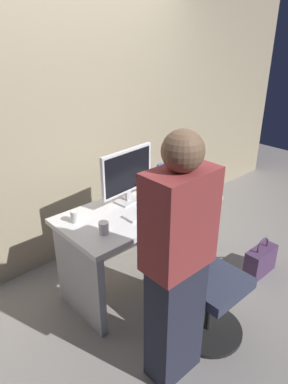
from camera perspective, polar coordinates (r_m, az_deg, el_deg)
name	(u,v)px	position (r m, az deg, el deg)	size (l,w,h in m)	color
ground_plane	(140,280)	(3.28, -0.61, -14.17)	(9.00, 9.00, 0.00)	gray
wall_back	(76,99)	(3.27, -10.99, 14.58)	(6.40, 0.10, 3.00)	tan
desk	(140,232)	(2.98, -0.65, -6.50)	(1.35, 0.67, 0.75)	white
office_chair	(205,282)	(2.63, 9.95, -14.17)	(0.52, 0.52, 0.94)	black
person_at_desk	(177,266)	(2.06, 5.43, -11.86)	(0.40, 0.24, 1.64)	#262838
monitor	(127,173)	(2.84, -2.73, 3.08)	(0.54, 0.16, 0.46)	silver
keyboard	(148,210)	(2.78, 0.62, -3.00)	(0.43, 0.13, 0.02)	white
mouse	(173,197)	(2.99, 4.67, -0.78)	(0.06, 0.10, 0.03)	white
cup_near_keyboard	(104,228)	(2.50, -6.56, -5.82)	(0.07, 0.07, 0.09)	white
cup_by_monitor	(75,216)	(2.67, -11.16, -3.91)	(0.07, 0.07, 0.09)	white
book_stack	(169,174)	(3.27, 4.06, 2.97)	(0.21, 0.17, 0.19)	black
cell_phone	(191,194)	(3.09, 7.67, -0.38)	(0.07, 0.14, 0.01)	black
handbag	(260,260)	(3.45, 18.40, -10.51)	(0.34, 0.14, 0.38)	#4C3356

